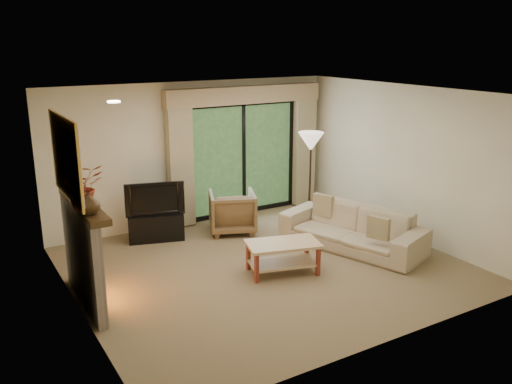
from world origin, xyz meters
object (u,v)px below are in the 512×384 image
armchair (232,212)px  sofa (352,228)px  coffee_table (283,258)px  media_console (156,226)px

armchair → sofa: armchair is taller
armchair → sofa: size_ratio=0.34×
armchair → coffee_table: armchair is taller
media_console → sofa: size_ratio=0.39×
coffee_table → armchair: bearing=99.5°
media_console → coffee_table: coffee_table is taller
armchair → sofa: 2.15m
armchair → sofa: bearing=149.7°
media_console → armchair: armchair is taller
media_console → sofa: (2.61, -2.03, 0.11)m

